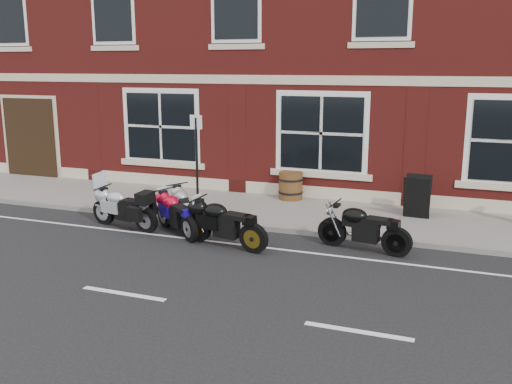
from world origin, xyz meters
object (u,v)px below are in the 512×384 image
at_px(barrel_planter, 291,185).
at_px(moto_touring_silver, 123,206).
at_px(moto_sport_silver, 186,206).
at_px(moto_naked_black, 363,226).
at_px(a_board_sign, 417,196).
at_px(parking_sign, 197,156).
at_px(moto_sport_red, 177,212).
at_px(moto_sport_black, 224,222).

bearing_deg(barrel_planter, moto_touring_silver, -128.42).
relative_size(moto_touring_silver, moto_sport_silver, 1.22).
relative_size(moto_naked_black, barrel_planter, 2.63).
distance_m(a_board_sign, parking_sign, 5.58).
xyz_separation_m(moto_touring_silver, moto_sport_red, (1.43, 0.02, -0.02)).
bearing_deg(moto_touring_silver, moto_naked_black, -75.69).
height_order(moto_touring_silver, moto_naked_black, moto_touring_silver).
bearing_deg(moto_sport_black, moto_touring_silver, 92.51).
distance_m(barrel_planter, parking_sign, 2.98).
xyz_separation_m(moto_sport_red, a_board_sign, (5.05, 3.00, 0.13)).
relative_size(moto_sport_black, parking_sign, 0.85).
bearing_deg(moto_sport_red, a_board_sign, -22.13).
xyz_separation_m(moto_sport_black, parking_sign, (-1.69, 2.16, 1.00)).
xyz_separation_m(barrel_planter, parking_sign, (-1.86, -2.08, 1.04)).
distance_m(moto_touring_silver, moto_sport_red, 1.43).
height_order(moto_sport_black, a_board_sign, a_board_sign).
relative_size(barrel_planter, parking_sign, 0.31).
distance_m(moto_touring_silver, barrel_planter, 4.81).
bearing_deg(moto_sport_silver, moto_naked_black, -42.48).
height_order(moto_touring_silver, moto_sport_black, moto_touring_silver).
height_order(moto_sport_red, moto_sport_silver, same).
xyz_separation_m(moto_touring_silver, parking_sign, (1.13, 1.69, 1.01)).
distance_m(moto_touring_silver, moto_naked_black, 5.64).
height_order(moto_touring_silver, moto_sport_red, moto_touring_silver).
distance_m(moto_sport_black, parking_sign, 2.92).
bearing_deg(parking_sign, moto_naked_black, -9.27).
distance_m(moto_naked_black, parking_sign, 4.82).
height_order(moto_sport_red, parking_sign, parking_sign).
height_order(moto_naked_black, barrel_planter, moto_naked_black).
xyz_separation_m(moto_touring_silver, moto_sport_black, (2.82, -0.47, 0.01)).
bearing_deg(a_board_sign, barrel_planter, 172.19).
xyz_separation_m(moto_sport_black, moto_sport_silver, (-1.46, 1.05, -0.03)).
xyz_separation_m(moto_sport_red, moto_sport_silver, (-0.07, 0.57, -0.00)).
height_order(a_board_sign, parking_sign, parking_sign).
xyz_separation_m(moto_sport_silver, barrel_planter, (1.63, 3.19, -0.00)).
bearing_deg(a_board_sign, parking_sign, -161.67).
bearing_deg(moto_sport_black, moto_sport_red, 82.76).
relative_size(moto_sport_red, parking_sign, 0.67).
distance_m(moto_sport_black, moto_sport_silver, 1.80).
bearing_deg(moto_naked_black, parking_sign, 83.17).
distance_m(moto_sport_silver, parking_sign, 1.53).
distance_m(moto_sport_red, moto_sport_black, 1.47).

